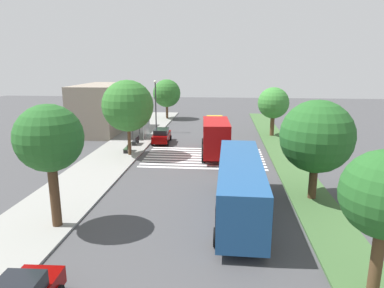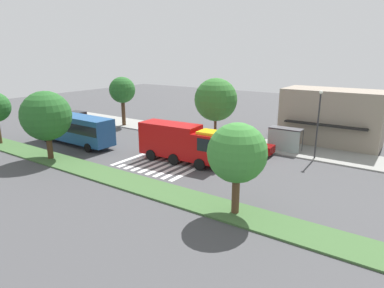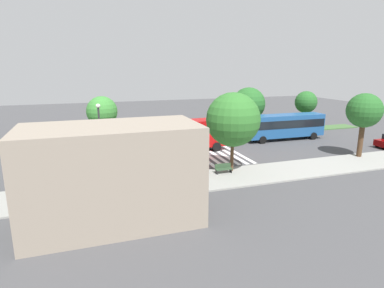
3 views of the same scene
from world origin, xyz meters
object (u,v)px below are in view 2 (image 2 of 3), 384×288
Objects in this scene: parked_car_mid at (253,146)px; bus_stop_shelter at (285,135)px; street_lamp at (318,119)px; sidewalk_tree_west at (216,100)px; parked_car_west at (78,117)px; bench_west_of_shelter at (225,137)px; fire_truck at (183,142)px; transit_bus at (74,127)px; median_tree_west at (46,116)px; median_tree_center at (237,153)px; bench_near_shelter at (250,141)px; sidewalk_tree_far_west at (122,90)px.

parked_car_mid is 3.76m from bus_stop_shelter.
bus_stop_shelter is 0.51× the size of street_lamp.
parked_car_mid is at bearing -20.16° from sidewalk_tree_west.
bench_west_of_shelter is (24.35, 2.67, -0.28)m from parked_car_west.
transit_bus is at bearing -176.02° from fire_truck.
parked_car_mid is 21.23m from median_tree_west.
median_tree_center reaches higher than bus_stop_shelter.
median_tree_center reaches higher than transit_bus.
median_tree_west is at bearing -138.97° from bus_stop_shelter.
sidewalk_tree_far_west reaches higher than bench_near_shelter.
fire_truck is 2.10× the size of parked_car_mid.
median_tree_center is (34.18, -13.42, 3.40)m from parked_car_west.
bus_stop_shelter is 24.66m from median_tree_west.
transit_bus is at bearing -157.90° from street_lamp.
median_tree_center is (4.91, -13.42, 3.39)m from parked_car_mid.
transit_bus is at bearing -141.89° from bench_west_of_shelter.
fire_truck is at bearing 143.49° from median_tree_center.
sidewalk_tree_far_west is at bearing 13.91° from parked_car_west.
street_lamp is 12.03m from sidewalk_tree_west.
street_lamp is at bearing 34.55° from fire_truck.
transit_bus is at bearing 167.90° from median_tree_center.
street_lamp is at bearing -1.91° from sidewalk_tree_west.
bench_west_of_shelter is 17.35m from sidewalk_tree_far_west.
transit_bus is 17.86m from bench_west_of_shelter.
sidewalk_tree_far_west is (-17.09, 8.63, 3.15)m from fire_truck.
bus_stop_shelter is at bearing 1.12° from sidewalk_tree_far_west.
sidewalk_tree_west is 1.23× the size of median_tree_center.
median_tree_center is at bearing -68.11° from bench_near_shelter.
median_tree_west is at bearing 120.12° from transit_bus.
bus_stop_shelter is at bearing 49.04° from fire_truck.
bus_stop_shelter is at bearing 2.64° from parked_car_west.
transit_bus is at bearing -152.79° from bus_stop_shelter.
bench_near_shelter is (-4.00, 0.00, -1.30)m from bus_stop_shelter.
parked_car_mid is at bearing -132.39° from bus_stop_shelter.
street_lamp is at bearing 14.19° from parked_car_mid.
street_lamp is 0.97× the size of sidewalk_tree_far_west.
transit_bus is (10.34, -8.31, 1.19)m from parked_car_west.
sidewalk_tree_far_west is at bearing -178.65° from bench_near_shelter.
bus_stop_shelter is 24.31m from sidewalk_tree_far_west.
median_tree_center is (6.47, -16.10, 3.68)m from bench_near_shelter.
bench_west_of_shelter is (14.01, 10.99, -1.47)m from transit_bus.
median_tree_center is at bearing -58.59° from bench_west_of_shelter.
sidewalk_tree_far_west is (-24.07, -0.47, 3.33)m from bus_stop_shelter.
transit_bus is 16.94m from sidewalk_tree_west.
bench_near_shelter is at bearing 47.99° from median_tree_west.
transit_bus is 20.60m from bench_near_shelter.
parked_car_west is at bearing -173.73° from bench_west_of_shelter.
sidewalk_tree_west reaches higher than sidewalk_tree_far_west.
parked_car_mid is at bearing -155.50° from transit_bus.
fire_truck is 9.26m from sidewalk_tree_west.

